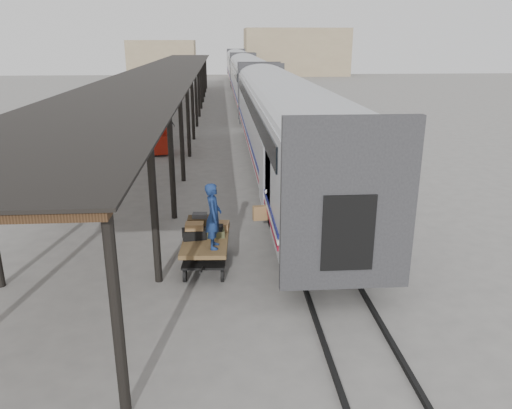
{
  "coord_description": "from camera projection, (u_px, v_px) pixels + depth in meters",
  "views": [
    {
      "loc": [
        0.4,
        -14.23,
        6.18
      ],
      "look_at": [
        1.36,
        -0.78,
        1.7
      ],
      "focal_mm": 35.0,
      "sensor_mm": 36.0,
      "label": 1
    }
  ],
  "objects": [
    {
      "name": "baggage_cart",
      "position": [
        206.0,
        245.0,
        14.08
      ],
      "size": [
        1.38,
        2.46,
        0.86
      ],
      "rotation": [
        0.0,
        0.0,
        -0.05
      ],
      "color": "brown",
      "rests_on": "ground"
    },
    {
      "name": "building_left",
      "position": [
        162.0,
        57.0,
        91.39
      ],
      "size": [
        12.0,
        8.0,
        6.0
      ],
      "primitive_type": "cube",
      "color": "tan",
      "rests_on": "ground"
    },
    {
      "name": "canopy",
      "position": [
        168.0,
        70.0,
        36.62
      ],
      "size": [
        4.9,
        64.3,
        4.15
      ],
      "color": "#422B19",
      "rests_on": "ground"
    },
    {
      "name": "train",
      "position": [
        249.0,
        78.0,
        46.75
      ],
      "size": [
        3.45,
        76.01,
        4.01
      ],
      "color": "silver",
      "rests_on": "ground"
    },
    {
      "name": "rails",
      "position": [
        249.0,
        106.0,
        47.77
      ],
      "size": [
        1.54,
        150.0,
        0.12
      ],
      "color": "black",
      "rests_on": "ground"
    },
    {
      "name": "building_far",
      "position": [
        295.0,
        52.0,
        88.9
      ],
      "size": [
        18.0,
        10.0,
        8.0
      ],
      "primitive_type": "cube",
      "color": "tan",
      "rests_on": "ground"
    },
    {
      "name": "ground",
      "position": [
        210.0,
        250.0,
        15.39
      ],
      "size": [
        160.0,
        160.0,
        0.0
      ],
      "primitive_type": "plane",
      "color": "slate",
      "rests_on": "ground"
    },
    {
      "name": "luggage_tug",
      "position": [
        161.0,
        142.0,
        28.11
      ],
      "size": [
        1.4,
        1.86,
        1.46
      ],
      "rotation": [
        0.0,
        0.0,
        0.27
      ],
      "color": "#9C1B0E",
      "rests_on": "ground"
    },
    {
      "name": "pedestrian",
      "position": [
        166.0,
        127.0,
        31.4
      ],
      "size": [
        1.19,
        0.77,
        1.87
      ],
      "primitive_type": "imported",
      "rotation": [
        0.0,
        0.0,
        3.45
      ],
      "color": "black",
      "rests_on": "ground"
    },
    {
      "name": "suitcase_stack",
      "position": [
        203.0,
        227.0,
        14.28
      ],
      "size": [
        1.37,
        1.16,
        0.57
      ],
      "rotation": [
        0.0,
        0.0,
        -0.05
      ],
      "color": "#3E3E41",
      "rests_on": "baggage_cart"
    },
    {
      "name": "porter",
      "position": [
        213.0,
        216.0,
        13.14
      ],
      "size": [
        0.44,
        0.66,
        1.79
      ],
      "primitive_type": "imported",
      "rotation": [
        0.0,
        0.0,
        1.54
      ],
      "color": "navy",
      "rests_on": "baggage_cart"
    }
  ]
}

